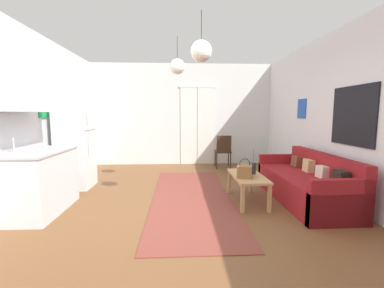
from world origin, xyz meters
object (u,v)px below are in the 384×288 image
Objects in this scene: couch at (307,185)px; coffee_table at (248,179)px; accent_chair at (223,150)px; bamboo_vase at (253,168)px; handbag at (245,171)px; pendant_lamp_far at (177,67)px; refrigerator at (75,146)px; pendant_lamp_near at (201,51)px.

couch is 1.00m from coffee_table.
bamboo_vase is at bearing 93.23° from accent_chair.
pendant_lamp_far reaches higher than handbag.
refrigerator reaches higher than couch.
bamboo_vase reaches higher than couch.
bamboo_vase is 0.60× the size of pendant_lamp_far.
pendant_lamp_far is at bearing 160.41° from couch.
bamboo_vase is at bearing 28.65° from pendant_lamp_near.
pendant_lamp_far reaches higher than accent_chair.
handbag is (-0.20, -0.22, 0.01)m from bamboo_vase.
pendant_lamp_near is (-1.79, -0.41, 2.00)m from couch.
accent_chair is 1.30× the size of pendant_lamp_far.
refrigerator is at bearing 166.23° from couch.
accent_chair reaches higher than bamboo_vase.
accent_chair is at bearing 88.98° from coffee_table.
couch is 5.15× the size of bamboo_vase.
handbag is (-0.09, -0.13, 0.16)m from coffee_table.
pendant_lamp_far is (1.98, -0.25, 1.47)m from refrigerator.
accent_chair is at bearing 26.69° from refrigerator.
handbag is 0.46× the size of pendant_lamp_near.
coffee_table is 0.63× the size of refrigerator.
accent_chair is 3.59m from pendant_lamp_near.
couch is 1.12m from handbag.
accent_chair is at bearing 57.33° from pendant_lamp_far.
bamboo_vase is 0.59× the size of pendant_lamp_near.
coffee_table is at bearing 179.86° from couch.
couch is 2.03× the size of coffee_table.
pendant_lamp_near is at bearing -158.57° from handbag.
handbag is 0.19× the size of refrigerator.
pendant_lamp_near and pendant_lamp_far have the same top height.
coffee_table is at bearing 27.33° from pendant_lamp_near.
pendant_lamp_far reaches higher than refrigerator.
bamboo_vase is 2.02m from pendant_lamp_near.
couch is 3.04× the size of pendant_lamp_near.
handbag is 2.73m from accent_chair.
refrigerator is 3.54m from accent_chair.
pendant_lamp_near is at bearing 76.13° from accent_chair.
bamboo_vase reaches higher than handbag.
accent_chair is (0.14, 2.72, -0.06)m from handbag.
refrigerator is at bearing 159.35° from handbag.
accent_chair is at bearing 87.15° from handbag.
handbag is 3.23m from refrigerator.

